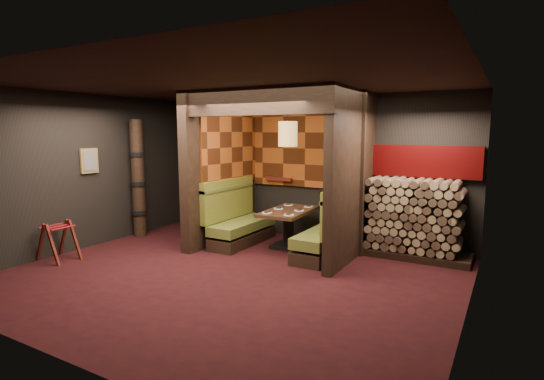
{
  "coord_description": "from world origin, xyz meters",
  "views": [
    {
      "loc": [
        3.61,
        -5.04,
        2.16
      ],
      "look_at": [
        0.0,
        1.3,
        1.15
      ],
      "focal_mm": 28.0,
      "sensor_mm": 36.0,
      "label": 1
    }
  ],
  "objects_px": {
    "dining_table": "(289,222)",
    "pendant_lamp": "(288,134)",
    "booth_bench_right": "(329,234)",
    "luggage_rack": "(58,240)",
    "totem_column": "(138,179)",
    "firewood_stack": "(419,219)",
    "booth_bench_left": "(238,223)"
  },
  "relations": [
    {
      "from": "dining_table",
      "to": "pendant_lamp",
      "type": "height_order",
      "value": "pendant_lamp"
    },
    {
      "from": "booth_bench_right",
      "to": "luggage_rack",
      "type": "xyz_separation_m",
      "value": [
        -3.9,
        -2.43,
        -0.05
      ]
    },
    {
      "from": "dining_table",
      "to": "luggage_rack",
      "type": "bearing_deg",
      "value": -138.95
    },
    {
      "from": "dining_table",
      "to": "totem_column",
      "type": "relative_size",
      "value": 0.58
    },
    {
      "from": "dining_table",
      "to": "firewood_stack",
      "type": "height_order",
      "value": "firewood_stack"
    },
    {
      "from": "booth_bench_left",
      "to": "booth_bench_right",
      "type": "height_order",
      "value": "same"
    },
    {
      "from": "booth_bench_left",
      "to": "pendant_lamp",
      "type": "distance_m",
      "value": 2.0
    },
    {
      "from": "booth_bench_right",
      "to": "luggage_rack",
      "type": "distance_m",
      "value": 4.6
    },
    {
      "from": "dining_table",
      "to": "booth_bench_left",
      "type": "bearing_deg",
      "value": -169.08
    },
    {
      "from": "luggage_rack",
      "to": "firewood_stack",
      "type": "distance_m",
      "value": 6.13
    },
    {
      "from": "totem_column",
      "to": "pendant_lamp",
      "type": "bearing_deg",
      "value": 12.64
    },
    {
      "from": "dining_table",
      "to": "firewood_stack",
      "type": "xyz_separation_m",
      "value": [
        2.24,
        0.51,
        0.2
      ]
    },
    {
      "from": "booth_bench_left",
      "to": "firewood_stack",
      "type": "xyz_separation_m",
      "value": [
        3.25,
        0.7,
        0.28
      ]
    },
    {
      "from": "firewood_stack",
      "to": "luggage_rack",
      "type": "bearing_deg",
      "value": -149.2
    },
    {
      "from": "booth_bench_left",
      "to": "booth_bench_right",
      "type": "bearing_deg",
      "value": 0.0
    },
    {
      "from": "pendant_lamp",
      "to": "totem_column",
      "type": "xyz_separation_m",
      "value": [
        -3.1,
        -0.69,
        -0.93
      ]
    },
    {
      "from": "dining_table",
      "to": "luggage_rack",
      "type": "relative_size",
      "value": 1.97
    },
    {
      "from": "dining_table",
      "to": "firewood_stack",
      "type": "distance_m",
      "value": 2.3
    },
    {
      "from": "pendant_lamp",
      "to": "firewood_stack",
      "type": "bearing_deg",
      "value": 13.94
    },
    {
      "from": "booth_bench_right",
      "to": "booth_bench_left",
      "type": "bearing_deg",
      "value": 180.0
    },
    {
      "from": "totem_column",
      "to": "luggage_rack",
      "type": "bearing_deg",
      "value": -87.57
    },
    {
      "from": "pendant_lamp",
      "to": "totem_column",
      "type": "height_order",
      "value": "pendant_lamp"
    },
    {
      "from": "booth_bench_right",
      "to": "totem_column",
      "type": "distance_m",
      "value": 4.1
    },
    {
      "from": "pendant_lamp",
      "to": "luggage_rack",
      "type": "relative_size",
      "value": 1.36
    },
    {
      "from": "dining_table",
      "to": "totem_column",
      "type": "bearing_deg",
      "value": -166.48
    },
    {
      "from": "firewood_stack",
      "to": "pendant_lamp",
      "type": "bearing_deg",
      "value": -166.06
    },
    {
      "from": "pendant_lamp",
      "to": "totem_column",
      "type": "bearing_deg",
      "value": -167.36
    },
    {
      "from": "dining_table",
      "to": "totem_column",
      "type": "distance_m",
      "value": 3.26
    },
    {
      "from": "booth_bench_left",
      "to": "luggage_rack",
      "type": "xyz_separation_m",
      "value": [
        -2.01,
        -2.43,
        -0.05
      ]
    },
    {
      "from": "booth_bench_left",
      "to": "booth_bench_right",
      "type": "relative_size",
      "value": 1.0
    },
    {
      "from": "pendant_lamp",
      "to": "dining_table",
      "type": "bearing_deg",
      "value": 90.0
    },
    {
      "from": "luggage_rack",
      "to": "booth_bench_left",
      "type": "bearing_deg",
      "value": 50.46
    }
  ]
}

